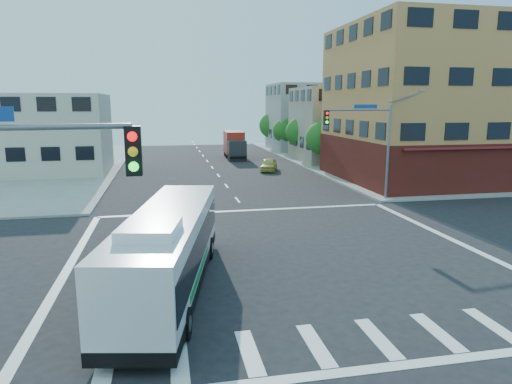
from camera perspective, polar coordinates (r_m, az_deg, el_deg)
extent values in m
plane|color=black|center=(21.66, 3.14, -8.00)|extent=(120.00, 120.00, 0.00)
cube|color=gray|center=(68.32, 24.81, 4.11)|extent=(50.00, 50.00, 0.15)
cube|color=#BD8043|center=(45.85, 22.31, 10.12)|extent=(18.00, 15.00, 14.00)
cube|color=#581614|center=(46.13, 21.86, 3.92)|extent=(18.09, 15.08, 4.00)
cube|color=maroon|center=(40.25, 27.53, 4.84)|extent=(16.00, 1.60, 0.51)
cube|color=tan|center=(58.26, 11.14, 8.27)|extent=(12.00, 10.00, 9.00)
cube|color=#9C9C97|center=(71.38, 6.84, 9.26)|extent=(12.00, 10.00, 10.00)
cube|color=beige|center=(51.29, -24.84, 6.57)|extent=(12.00, 10.00, 8.00)
cylinder|color=slate|center=(34.72, 16.17, 4.69)|extent=(0.18, 0.18, 7.00)
cylinder|color=slate|center=(33.23, 12.77, 9.95)|extent=(5.01, 0.62, 0.12)
cube|color=black|center=(32.07, 8.78, 9.17)|extent=(0.32, 0.30, 1.00)
sphere|color=#FF0C0C|center=(31.90, 8.90, 9.70)|extent=(0.20, 0.20, 0.20)
sphere|color=yellow|center=(31.91, 8.88, 9.16)|extent=(0.20, 0.20, 0.20)
sphere|color=#19FF33|center=(31.92, 8.87, 8.62)|extent=(0.20, 0.20, 0.20)
cube|color=navy|center=(33.48, 13.55, 10.35)|extent=(1.80, 0.22, 0.28)
cube|color=gray|center=(35.99, 19.98, 11.86)|extent=(0.50, 0.22, 0.14)
cube|color=black|center=(9.58, -15.07, 4.99)|extent=(0.32, 0.30, 1.00)
sphere|color=#FF0C0C|center=(9.39, -15.22, 6.71)|extent=(0.20, 0.20, 0.20)
sphere|color=yellow|center=(9.42, -15.13, 4.89)|extent=(0.20, 0.20, 0.20)
sphere|color=#19FF33|center=(9.45, -15.04, 3.08)|extent=(0.20, 0.20, 0.20)
cylinder|color=#372314|center=(51.11, 8.15, 4.04)|extent=(0.28, 0.28, 1.92)
sphere|color=#1F601B|center=(50.88, 8.22, 6.72)|extent=(3.60, 3.60, 3.60)
sphere|color=#1F601B|center=(50.67, 8.80, 7.71)|extent=(2.52, 2.52, 2.52)
cylinder|color=#372314|center=(58.66, 5.55, 5.01)|extent=(0.28, 0.28, 1.99)
sphere|color=#1F601B|center=(58.45, 5.60, 7.47)|extent=(3.80, 3.80, 3.80)
sphere|color=#1F601B|center=(58.23, 6.08, 8.38)|extent=(2.66, 2.66, 2.66)
cylinder|color=#372314|center=(66.32, 3.54, 5.68)|extent=(0.28, 0.28, 1.89)
sphere|color=#1F601B|center=(66.15, 3.56, 7.67)|extent=(3.40, 3.40, 3.40)
sphere|color=#1F601B|center=(65.92, 3.98, 8.39)|extent=(2.38, 2.38, 2.38)
cylinder|color=#372314|center=(74.04, 1.95, 6.30)|extent=(0.28, 0.28, 2.03)
sphere|color=#1F601B|center=(73.88, 1.96, 8.32)|extent=(4.00, 4.00, 4.00)
sphere|color=#1F601B|center=(73.64, 2.33, 9.09)|extent=(2.80, 2.80, 2.80)
cube|color=black|center=(17.99, -10.70, -10.44)|extent=(4.66, 11.77, 0.43)
cube|color=white|center=(17.60, -10.84, -6.88)|extent=(4.64, 11.75, 2.73)
cube|color=black|center=(17.55, -10.86, -6.36)|extent=(4.62, 11.42, 1.20)
cube|color=black|center=(22.99, -8.25, -2.38)|extent=(2.21, 0.50, 1.29)
cube|color=#E5590C|center=(22.82, -8.30, -0.02)|extent=(1.81, 0.40, 0.27)
cube|color=white|center=(17.25, -10.99, -2.74)|extent=(4.55, 11.51, 0.11)
cube|color=white|center=(14.48, -13.14, -4.54)|extent=(2.09, 2.40, 0.34)
cube|color=#077E2D|center=(17.66, -15.03, -9.39)|extent=(1.05, 5.17, 0.27)
cube|color=#077E2D|center=(17.20, -6.95, -9.64)|extent=(1.05, 5.17, 0.27)
cylinder|color=black|center=(21.62, -11.93, -6.88)|extent=(0.48, 1.03, 1.00)
cylinder|color=#99999E|center=(21.65, -12.28, -6.87)|extent=(0.13, 0.50, 0.50)
cylinder|color=black|center=(21.27, -5.84, -6.99)|extent=(0.48, 1.03, 1.00)
cylinder|color=#99999E|center=(21.26, -5.48, -6.99)|extent=(0.13, 0.50, 0.50)
cylinder|color=black|center=(15.01, -17.80, -15.41)|extent=(0.48, 1.03, 1.00)
cylinder|color=#99999E|center=(15.05, -18.30, -15.36)|extent=(0.13, 0.50, 0.50)
cylinder|color=black|center=(14.51, -8.80, -15.95)|extent=(0.48, 1.03, 1.00)
cylinder|color=#99999E|center=(14.49, -8.26, -15.97)|extent=(0.13, 0.50, 0.50)
cube|color=#27262C|center=(57.37, -2.39, 5.18)|extent=(2.30, 2.21, 2.51)
cube|color=black|center=(56.43, -2.29, 5.47)|extent=(2.03, 0.16, 0.96)
cube|color=#AA2919|center=(60.92, -2.79, 6.24)|extent=(2.54, 5.49, 2.89)
cube|color=black|center=(59.92, -2.66, 4.73)|extent=(2.45, 7.79, 0.29)
cylinder|color=black|center=(57.54, -3.41, 4.41)|extent=(0.31, 0.97, 0.96)
cylinder|color=black|center=(57.77, -1.41, 4.45)|extent=(0.31, 0.97, 0.96)
cylinder|color=black|center=(60.30, -3.67, 4.71)|extent=(0.31, 0.97, 0.96)
cylinder|color=black|center=(60.52, -1.76, 4.75)|extent=(0.31, 0.97, 0.96)
cylinder|color=black|center=(62.69, -3.88, 4.95)|extent=(0.31, 0.97, 0.96)
cylinder|color=black|center=(62.90, -2.03, 4.98)|extent=(0.31, 0.97, 0.96)
imported|color=#CCBF57|center=(48.57, 1.61, 3.44)|extent=(2.74, 4.23, 1.34)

